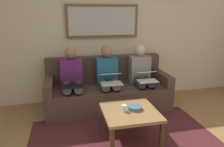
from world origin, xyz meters
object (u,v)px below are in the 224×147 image
object	(u,v)px
bowl	(135,108)
laptop_black	(72,82)
framed_mirror	(102,21)
laptop_white	(146,76)
laptop_silver	(110,78)
person_middle	(108,76)
cup	(124,108)
person_left	(141,74)
coffee_table	(130,115)
couch	(107,90)
person_right	(72,78)

from	to	relation	value
bowl	laptop_black	xyz separation A→B (m)	(0.77, -0.88, 0.14)
framed_mirror	bowl	bearing A→B (deg)	94.83
framed_mirror	laptop_white	size ratio (longest dim) A/B	3.68
laptop_silver	bowl	bearing A→B (deg)	98.51
person_middle	laptop_black	bearing A→B (deg)	21.12
cup	person_middle	size ratio (longest dim) A/B	0.08
person_left	laptop_silver	xyz separation A→B (m)	(0.64, 0.23, 0.02)
coffee_table	laptop_silver	distance (m)	0.95
cup	bowl	distance (m)	0.16
couch	person_middle	distance (m)	0.31
cup	laptop_black	xyz separation A→B (m)	(0.62, -0.91, 0.12)
coffee_table	laptop_white	distance (m)	1.10
coffee_table	person_right	bearing A→B (deg)	-58.48
laptop_white	person_right	distance (m)	1.30
cup	laptop_white	bearing A→B (deg)	-125.76
framed_mirror	cup	size ratio (longest dim) A/B	15.24
bowl	laptop_silver	distance (m)	0.92
person_right	framed_mirror	bearing A→B (deg)	-144.47
couch	cup	size ratio (longest dim) A/B	24.44
person_middle	laptop_silver	size ratio (longest dim) A/B	2.91
laptop_silver	laptop_black	xyz separation A→B (m)	(0.64, 0.01, -0.01)
framed_mirror	bowl	distance (m)	1.92
framed_mirror	coffee_table	xyz separation A→B (m)	(-0.06, 1.61, -1.15)
laptop_silver	laptop_black	distance (m)	0.64
laptop_white	laptop_silver	size ratio (longest dim) A/B	0.95
bowl	person_left	bearing A→B (deg)	-114.18
laptop_black	coffee_table	bearing A→B (deg)	128.00
laptop_white	laptop_black	xyz separation A→B (m)	(1.28, 0.01, -0.00)
couch	framed_mirror	xyz separation A→B (m)	(0.00, -0.39, 1.24)
person_left	person_right	distance (m)	1.28
laptop_white	bowl	bearing A→B (deg)	60.40
framed_mirror	couch	bearing A→B (deg)	90.00
bowl	person_left	distance (m)	1.24
framed_mirror	laptop_black	distance (m)	1.33
laptop_black	bowl	bearing A→B (deg)	131.33
person_right	coffee_table	bearing A→B (deg)	121.52
laptop_white	laptop_black	size ratio (longest dim) A/B	1.07
couch	framed_mirror	bearing A→B (deg)	-90.00
person_right	couch	bearing A→B (deg)	-173.87
coffee_table	person_middle	world-z (taller)	person_middle
laptop_black	person_middle	bearing A→B (deg)	-158.88
bowl	person_right	world-z (taller)	person_right
framed_mirror	cup	bearing A→B (deg)	89.24
cup	person_left	size ratio (longest dim) A/B	0.08
laptop_white	person_right	bearing A→B (deg)	-10.46
laptop_silver	laptop_white	bearing A→B (deg)	179.64
bowl	cup	bearing A→B (deg)	10.09
framed_mirror	person_left	world-z (taller)	framed_mirror
person_middle	person_right	xyz separation A→B (m)	(0.64, 0.00, 0.00)
person_right	laptop_white	bearing A→B (deg)	169.54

